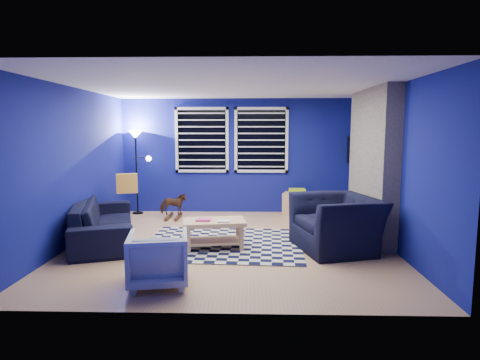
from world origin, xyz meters
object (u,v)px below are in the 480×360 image
Objects in this scene: tv at (354,151)px; armchair_big at (337,223)px; floor_lamp at (137,146)px; rocking_horse at (173,204)px; sofa at (104,221)px; cabinet at (297,203)px; coffee_table at (214,228)px; armchair_bent at (158,259)px.

tv is 2.62m from armchair_big.
rocking_horse is at bearing -27.88° from floor_lamp.
tv is 3.89m from rocking_horse.
floor_lamp is (-0.03, 2.16, 1.15)m from sofa.
armchair_big is (3.74, -0.38, 0.08)m from sofa.
tv is 0.79× the size of armchair_big.
tv is 0.55× the size of floor_lamp.
sofa is 4.05m from cabinet.
floor_lamp is at bearing 126.54° from coffee_table.
rocking_horse is 0.82× the size of cabinet.
tv is 5.04m from sofa.
coffee_table is (0.52, 1.46, 0.01)m from armchair_bent.
sofa is at bearing -110.75° from armchair_big.
armchair_bent is 1.55m from coffee_table.
armchair_big is (-0.81, -2.29, -0.99)m from tv.
rocking_horse is at bearing -91.79° from armchair_bent.
rocking_horse is 2.64m from cabinet.
armchair_big is at bearing -109.44° from tv.
armchair_bent reaches higher than coffee_table.
armchair_big is 1.88m from coffee_table.
cabinet is at bearing 167.44° from tv.
rocking_horse is 0.53× the size of coffee_table.
sofa is 1.26× the size of floor_lamp.
cabinet is (2.09, 4.01, -0.07)m from armchair_bent.
cabinet is at bearing -127.48° from armchair_bent.
rocking_horse is (-0.51, 3.56, -0.02)m from armchair_bent.
cabinet is at bearing 0.06° from floor_lamp.
floor_lamp reaches higher than tv.
sofa is 4.25× the size of rocking_horse.
rocking_horse is (-2.92, 2.08, -0.11)m from armchair_big.
cabinet is at bearing -75.79° from sofa.
floor_lamp reaches higher than armchair_bent.
rocking_horse reaches higher than coffee_table.
floor_lamp reaches higher than rocking_horse.
armchair_big reaches higher than coffee_table.
cabinet is at bearing 58.58° from coffee_table.
armchair_bent reaches higher than rocking_horse.
rocking_horse is at bearing -176.85° from tv.
coffee_table is 3.38m from floor_lamp.
tv is at bearing -85.24° from sofa.
floor_lamp reaches higher than cabinet.
cabinet is (3.42, 2.16, -0.08)m from sofa.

